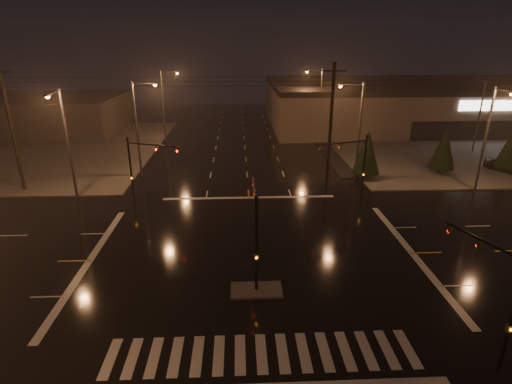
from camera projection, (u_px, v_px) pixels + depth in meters
ground at (254, 257)px, 27.15m from camera, size 140.00×140.00×0.00m
sidewalk_ne at (457, 144)px, 56.45m from camera, size 36.00×36.00×0.12m
sidewalk_nw at (23, 149)px, 53.87m from camera, size 36.00×36.00×0.12m
median_island at (256, 290)px, 23.39m from camera, size 3.00×1.60×0.15m
crosswalk at (261, 353)px, 18.74m from camera, size 15.00×2.60×0.01m
stop_bar_far at (249, 198)px, 37.43m from camera, size 16.00×0.50×0.01m
parking_lot at (500, 148)px, 54.80m from camera, size 50.00×24.00×0.08m
retail_building at (441, 101)px, 70.26m from camera, size 60.20×28.30×7.20m
commercial_block at (25, 114)px, 63.90m from camera, size 30.00×18.00×5.60m
signal_mast_median at (256, 227)px, 22.96m from camera, size 0.25×4.59×6.00m
signal_mast_ne at (355, 160)px, 35.69m from camera, size 4.84×1.86×6.00m
signal_mast_nw at (140, 163)px, 34.87m from camera, size 4.84×1.86×6.00m
signal_mast_se at (500, 290)px, 17.17m from camera, size 1.55×3.87×6.00m
streetlight_1 at (139, 123)px, 41.44m from camera, size 2.77×0.32×10.00m
streetlight_2 at (165, 101)px, 56.38m from camera, size 2.77×0.32×10.00m
streetlight_3 at (357, 125)px, 40.53m from camera, size 2.77×0.32×10.00m
streetlight_4 at (319, 98)px, 59.21m from camera, size 2.77×0.32×10.00m
streetlight_5 at (66, 138)px, 34.86m from camera, size 0.32×2.77×10.00m
streetlight_6 at (488, 134)px, 36.50m from camera, size 0.32×2.77×10.00m
utility_pole_0 at (12, 129)px, 37.12m from camera, size 2.20×0.32×12.00m
utility_pole_1 at (331, 126)px, 38.41m from camera, size 2.20×0.32×12.00m
conifer_0 at (367, 152)px, 41.56m from camera, size 2.86×2.86×5.17m
conifer_1 at (444, 148)px, 43.26m from camera, size 2.78×2.78×5.04m
conifer_2 at (509, 149)px, 43.67m from camera, size 2.55×2.55×4.69m
car_parked at (505, 165)px, 44.55m from camera, size 3.53×4.70×1.49m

